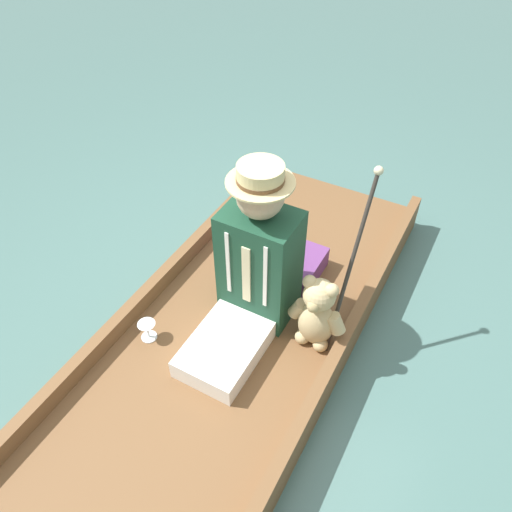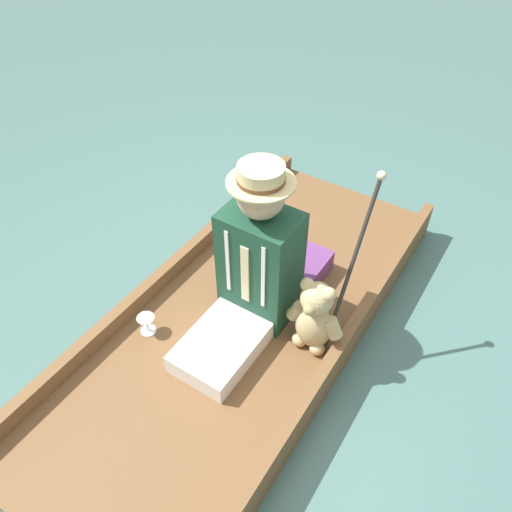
# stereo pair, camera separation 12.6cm
# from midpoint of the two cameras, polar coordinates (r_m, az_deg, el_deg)

# --- Properties ---
(ground_plane) EXTENTS (16.00, 16.00, 0.00)m
(ground_plane) POSITION_cam_midpoint_polar(r_m,az_deg,el_deg) (2.81, -2.32, -8.65)
(ground_plane) COLOR #476B66
(punt_boat) EXTENTS (1.12, 2.70, 0.24)m
(punt_boat) POSITION_cam_midpoint_polar(r_m,az_deg,el_deg) (2.74, -2.36, -7.64)
(punt_boat) COLOR brown
(punt_boat) RESTS_ON ground_plane
(seat_cushion) EXTENTS (0.48, 0.34, 0.13)m
(seat_cushion) POSITION_cam_midpoint_polar(r_m,az_deg,el_deg) (2.90, 1.43, -0.49)
(seat_cushion) COLOR #6B3875
(seat_cushion) RESTS_ON punt_boat
(seated_person) EXTENTS (0.37, 0.74, 0.91)m
(seated_person) POSITION_cam_midpoint_polar(r_m,az_deg,el_deg) (2.44, -1.75, -1.50)
(seated_person) COLOR white
(seated_person) RESTS_ON punt_boat
(teddy_bear) EXTENTS (0.30, 0.18, 0.44)m
(teddy_bear) POSITION_cam_midpoint_polar(r_m,az_deg,el_deg) (2.44, 5.50, -6.68)
(teddy_bear) COLOR tan
(teddy_bear) RESTS_ON punt_boat
(wine_glass) EXTENTS (0.09, 0.09, 0.11)m
(wine_glass) POSITION_cam_midpoint_polar(r_m,az_deg,el_deg) (2.62, -13.70, -8.00)
(wine_glass) COLOR silver
(wine_glass) RESTS_ON punt_boat
(walking_cane) EXTENTS (0.04, 0.42, 0.87)m
(walking_cane) POSITION_cam_midpoint_polar(r_m,az_deg,el_deg) (2.35, 9.78, 0.68)
(walking_cane) COLOR #2D2823
(walking_cane) RESTS_ON punt_boat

